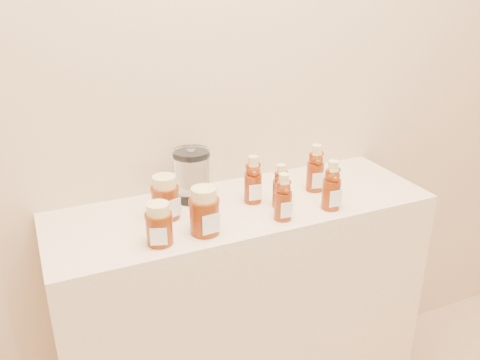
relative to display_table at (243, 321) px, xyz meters
name	(u,v)px	position (x,y,z in m)	size (l,w,h in m)	color
wall_back	(217,48)	(0.00, 0.20, 0.90)	(3.50, 0.02, 2.70)	#CBAD89
display_table	(243,321)	(0.00, 0.00, 0.00)	(1.20, 0.40, 0.90)	beige
bear_bottle_back_left	(253,176)	(0.04, 0.01, 0.54)	(0.06, 0.06, 0.17)	#631F07
bear_bottle_back_mid	(281,183)	(0.10, -0.05, 0.53)	(0.05, 0.05, 0.16)	#631F07
bear_bottle_back_right	(316,165)	(0.26, 0.01, 0.54)	(0.06, 0.06, 0.18)	#631F07
bear_bottle_front_left	(283,194)	(0.07, -0.13, 0.53)	(0.05, 0.05, 0.16)	#631F07
bear_bottle_front_right	(332,182)	(0.24, -0.13, 0.54)	(0.06, 0.06, 0.18)	#631F07
honey_jar_left	(159,224)	(-0.30, -0.12, 0.51)	(0.08, 0.08, 0.12)	#631F07
honey_jar_back	(165,197)	(-0.24, 0.02, 0.52)	(0.08, 0.08, 0.13)	#631F07
honey_jar_front	(204,211)	(-0.17, -0.12, 0.52)	(0.09, 0.09, 0.14)	#631F07
glass_canister	(192,173)	(-0.13, 0.10, 0.54)	(0.12, 0.12, 0.18)	white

